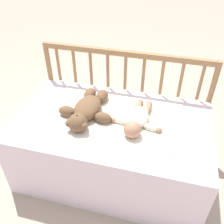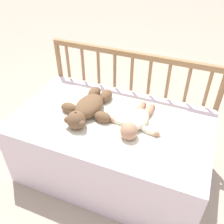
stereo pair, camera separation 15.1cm
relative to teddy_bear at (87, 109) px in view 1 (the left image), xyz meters
name	(u,v)px [view 1 (the left image)]	position (x,y,z in m)	size (l,w,h in m)	color
ground_plane	(112,170)	(0.16, -0.01, -0.52)	(12.00, 12.00, 0.00)	tan
crib_mattress	(112,147)	(0.16, -0.01, -0.28)	(1.22, 0.71, 0.47)	silver
crib_rail	(125,80)	(0.16, 0.36, 0.03)	(1.22, 0.04, 0.77)	#997047
blanket	(112,117)	(0.16, 0.02, -0.04)	(0.83, 0.51, 0.01)	silver
teddy_bear	(87,109)	(0.00, 0.00, 0.00)	(0.35, 0.44, 0.12)	brown
baby	(137,119)	(0.32, 0.00, -0.01)	(0.33, 0.38, 0.10)	#EAEACC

